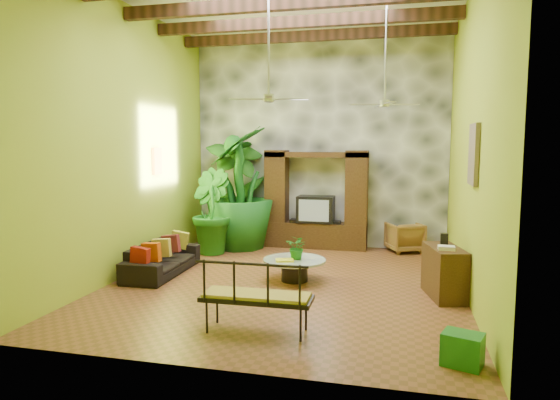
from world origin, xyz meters
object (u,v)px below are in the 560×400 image
(ceiling_fan_front, at_px, (269,85))
(tall_plant_b, at_px, (210,211))
(entertainment_center, at_px, (316,207))
(iron_bench, at_px, (255,293))
(ceiling_fan_back, at_px, (385,92))
(sofa, at_px, (162,259))
(green_bin, at_px, (463,349))
(tall_plant_c, at_px, (239,188))
(coffee_table, at_px, (295,267))
(side_console, at_px, (444,272))
(wicker_armchair, at_px, (405,237))
(tall_plant_a, at_px, (237,188))

(ceiling_fan_front, height_order, tall_plant_b, ceiling_fan_front)
(entertainment_center, height_order, iron_bench, entertainment_center)
(ceiling_fan_back, xyz_separation_m, sofa, (-4.03, -1.13, -3.11))
(ceiling_fan_front, relative_size, green_bin, 4.40)
(entertainment_center, distance_m, iron_bench, 5.56)
(tall_plant_c, bearing_deg, ceiling_fan_back, -23.66)
(entertainment_center, relative_size, iron_bench, 1.64)
(ceiling_fan_front, bearing_deg, ceiling_fan_back, 41.63)
(coffee_table, bearing_deg, side_console, -8.11)
(green_bin, bearing_deg, tall_plant_c, 129.04)
(green_bin, bearing_deg, ceiling_fan_front, 140.43)
(sofa, relative_size, tall_plant_c, 0.69)
(tall_plant_b, relative_size, green_bin, 4.52)
(entertainment_center, xyz_separation_m, coffee_table, (0.12, -2.97, -0.71))
(sofa, xyz_separation_m, side_console, (5.08, -0.26, 0.12))
(coffee_table, bearing_deg, wicker_armchair, 57.04)
(iron_bench, bearing_deg, entertainment_center, 90.75)
(tall_plant_b, relative_size, iron_bench, 1.30)
(ceiling_fan_front, xyz_separation_m, sofa, (-2.23, 0.47, -3.11))
(tall_plant_a, distance_m, iron_bench, 5.93)
(entertainment_center, relative_size, side_console, 2.35)
(wicker_armchair, bearing_deg, tall_plant_b, -8.73)
(entertainment_center, xyz_separation_m, tall_plant_b, (-2.22, -1.14, -0.01))
(ceiling_fan_back, bearing_deg, tall_plant_b, 168.27)
(tall_plant_c, distance_m, green_bin, 7.09)
(entertainment_center, distance_m, coffee_table, 3.05)
(ceiling_fan_front, height_order, side_console, ceiling_fan_front)
(wicker_armchair, bearing_deg, side_console, 76.24)
(ceiling_fan_front, height_order, tall_plant_a, ceiling_fan_front)
(wicker_armchair, xyz_separation_m, tall_plant_a, (-3.99, -0.06, 1.04))
(tall_plant_a, height_order, green_bin, tall_plant_a)
(wicker_armchair, xyz_separation_m, green_bin, (0.60, -5.90, -0.15))
(tall_plant_c, bearing_deg, wicker_armchair, 7.26)
(tall_plant_b, distance_m, coffee_table, 3.04)
(tall_plant_b, distance_m, iron_bench, 5.01)
(tall_plant_b, distance_m, side_console, 5.36)
(tall_plant_b, bearing_deg, green_bin, -44.29)
(ceiling_fan_back, relative_size, sofa, 0.94)
(wicker_armchair, distance_m, tall_plant_c, 3.98)
(ceiling_fan_back, bearing_deg, ceiling_fan_front, -138.37)
(green_bin, bearing_deg, side_console, 90.00)
(tall_plant_b, height_order, tall_plant_c, tall_plant_c)
(sofa, xyz_separation_m, iron_bench, (2.57, -2.48, 0.25))
(ceiling_fan_back, bearing_deg, green_bin, -75.13)
(wicker_armchair, distance_m, side_console, 3.40)
(tall_plant_b, bearing_deg, iron_bench, -61.77)
(ceiling_fan_front, relative_size, sofa, 0.94)
(entertainment_center, distance_m, ceiling_fan_back, 3.50)
(entertainment_center, xyz_separation_m, tall_plant_a, (-1.94, -0.05, 0.41))
(side_console, bearing_deg, ceiling_fan_back, 113.89)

